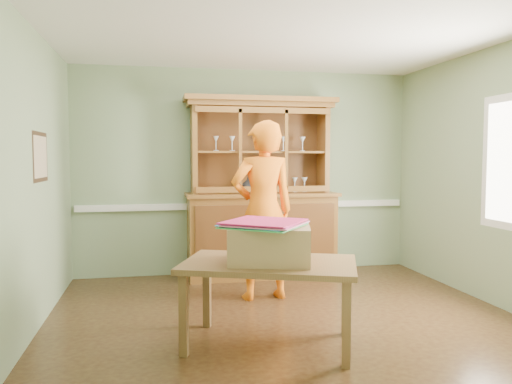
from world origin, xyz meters
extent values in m
plane|color=#4D3518|center=(0.00, 0.00, 0.00)|extent=(4.50, 4.50, 0.00)
plane|color=white|center=(0.00, 0.00, 2.70)|extent=(4.50, 4.50, 0.00)
plane|color=gray|center=(0.00, 2.00, 1.35)|extent=(4.50, 0.00, 4.50)
plane|color=gray|center=(-2.25, 0.00, 1.35)|extent=(0.00, 4.00, 4.00)
plane|color=gray|center=(2.25, 0.00, 1.35)|extent=(0.00, 4.00, 4.00)
plane|color=gray|center=(0.00, -2.00, 1.35)|extent=(4.50, 0.00, 4.50)
cube|color=white|center=(0.00, 1.98, 0.90)|extent=(4.41, 0.05, 0.08)
cube|color=#372416|center=(-2.23, 0.30, 1.55)|extent=(0.03, 0.60, 0.46)
cube|color=beige|center=(-2.22, 0.30, 1.55)|extent=(0.01, 0.52, 0.38)
cube|color=olive|center=(0.14, 1.71, 0.52)|extent=(1.89, 0.58, 1.05)
cube|color=olive|center=(0.14, 1.70, 1.07)|extent=(1.95, 0.64, 0.04)
cube|color=#5D3416|center=(0.14, 1.98, 1.64)|extent=(1.78, 0.04, 1.10)
cube|color=olive|center=(-0.72, 1.80, 1.64)|extent=(0.06, 0.40, 1.10)
cube|color=olive|center=(1.00, 1.80, 1.64)|extent=(0.06, 0.40, 1.10)
cube|color=olive|center=(0.14, 1.80, 2.22)|extent=(1.89, 0.46, 0.06)
cube|color=olive|center=(0.14, 1.78, 2.28)|extent=(1.97, 0.50, 0.06)
cube|color=olive|center=(0.14, 1.80, 1.61)|extent=(1.66, 0.35, 0.03)
imported|color=#B2B2B7|center=(-0.02, 1.80, 1.19)|extent=(0.19, 0.19, 0.20)
imported|color=yellow|center=(-0.33, 1.80, 1.12)|extent=(0.23, 0.23, 0.06)
cylinder|color=black|center=(0.24, 1.53, 1.26)|extent=(0.07, 0.07, 0.34)
cube|color=brown|center=(-0.30, -0.65, 0.67)|extent=(1.60, 1.28, 0.05)
cube|color=brown|center=(-1.00, -0.75, 0.32)|extent=(0.08, 0.08, 0.65)
cube|color=brown|center=(-0.76, -0.11, 0.32)|extent=(0.08, 0.08, 0.65)
cube|color=brown|center=(0.15, -1.20, 0.32)|extent=(0.08, 0.08, 0.65)
cube|color=brown|center=(0.40, -0.56, 0.32)|extent=(0.08, 0.08, 0.65)
cube|color=#9E7B51|center=(-0.30, -0.69, 0.84)|extent=(0.75, 0.66, 0.30)
cube|color=green|center=(-0.34, -0.68, 1.00)|extent=(0.78, 0.78, 0.01)
cube|color=#32A0EC|center=(-0.34, -0.68, 1.01)|extent=(0.78, 0.78, 0.01)
cube|color=pink|center=(-0.34, -0.68, 1.02)|extent=(0.78, 0.78, 0.01)
cube|color=#C71E8F|center=(-0.34, -0.68, 1.03)|extent=(0.78, 0.78, 0.01)
cube|color=#CD1F5C|center=(-0.34, -0.68, 1.03)|extent=(0.78, 0.78, 0.01)
imported|color=orange|center=(-0.06, 0.69, 0.97)|extent=(0.75, 0.53, 1.94)
camera|label=1|loc=(-1.21, -4.57, 1.55)|focal=35.00mm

